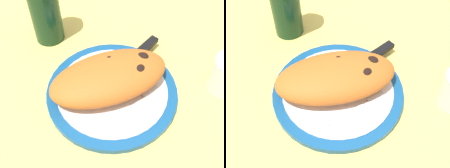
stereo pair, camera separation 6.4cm
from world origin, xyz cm
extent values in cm
cube|color=#EACC60|center=(0.00, 0.00, -1.50)|extent=(150.00, 150.00, 3.00)
cylinder|color=navy|center=(0.00, 0.00, 0.76)|extent=(28.93, 28.93, 1.51)
cylinder|color=white|center=(0.00, 0.00, 1.66)|extent=(24.48, 24.48, 0.30)
ellipsoid|color=#C16023|center=(0.19, 1.07, 5.04)|extent=(28.59, 19.61, 6.45)
ellipsoid|color=black|center=(-7.24, 0.52, 7.13)|extent=(1.66, 1.62, 0.58)
ellipsoid|color=black|center=(0.70, -0.42, 7.72)|extent=(2.07, 1.95, 0.59)
ellipsoid|color=black|center=(5.32, -2.17, 7.38)|extent=(3.06, 2.69, 0.98)
ellipsoid|color=black|center=(8.05, 0.26, 7.18)|extent=(3.11, 2.86, 1.03)
ellipsoid|color=black|center=(1.75, 3.40, 7.56)|extent=(2.70, 2.24, 0.82)
cube|color=silver|center=(-2.39, -6.70, 2.01)|extent=(13.50, 1.95, 0.40)
cube|color=silver|center=(6.32, -6.02, 2.01)|extent=(4.16, 2.51, 0.40)
cube|color=silver|center=(1.57, 2.35, 2.01)|extent=(13.51, 4.66, 0.40)
cube|color=black|center=(13.03, 5.06, 2.41)|extent=(10.25, 4.26, 1.20)
cylinder|color=#14381E|center=(-2.02, 24.67, 9.81)|extent=(7.38, 7.38, 19.62)
camera|label=1|loc=(-23.14, -31.73, 54.19)|focal=47.79mm
camera|label=2|loc=(-17.69, -35.05, 54.19)|focal=47.79mm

